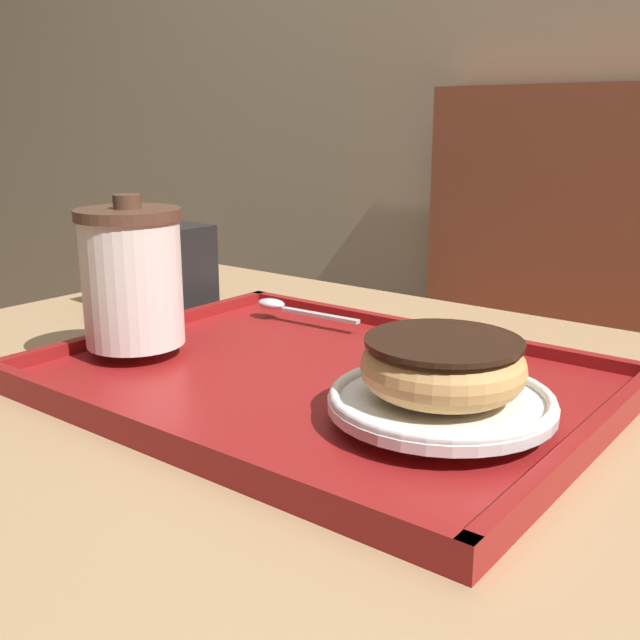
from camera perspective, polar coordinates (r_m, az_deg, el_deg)
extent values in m
cube|color=tan|center=(0.66, -2.23, -6.76)|extent=(0.97, 0.78, 0.03)
cube|color=maroon|center=(0.66, 0.00, -4.84)|extent=(0.48, 0.36, 0.01)
cube|color=maroon|center=(0.54, -11.65, -8.54)|extent=(0.48, 0.01, 0.01)
cube|color=maroon|center=(0.80, 7.77, -0.61)|extent=(0.48, 0.01, 0.01)
cube|color=maroon|center=(0.82, -13.04, -0.50)|extent=(0.01, 0.36, 0.01)
cube|color=maroon|center=(0.56, 19.57, -8.44)|extent=(0.01, 0.36, 0.01)
cylinder|color=white|center=(0.73, -14.09, 2.78)|extent=(0.09, 0.09, 0.12)
cylinder|color=brown|center=(0.71, -14.42, 7.82)|extent=(0.10, 0.10, 0.01)
cylinder|color=brown|center=(0.71, -14.48, 8.74)|extent=(0.03, 0.03, 0.01)
cylinder|color=white|center=(0.56, 9.21, -6.32)|extent=(0.17, 0.17, 0.01)
torus|color=white|center=(0.56, 9.23, -5.75)|extent=(0.17, 0.17, 0.01)
torus|color=tan|center=(0.55, 9.33, -3.57)|extent=(0.12, 0.12, 0.04)
cylinder|color=black|center=(0.55, 9.41, -1.63)|extent=(0.12, 0.12, 0.00)
ellipsoid|color=silver|center=(0.85, -3.73, 1.26)|extent=(0.04, 0.02, 0.01)
cube|color=silver|center=(0.81, -0.03, 0.36)|extent=(0.10, 0.01, 0.00)
cube|color=black|center=(0.95, -12.11, 3.87)|extent=(0.12, 0.08, 0.11)
cube|color=black|center=(0.92, -14.19, 3.76)|extent=(0.07, 0.00, 0.05)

